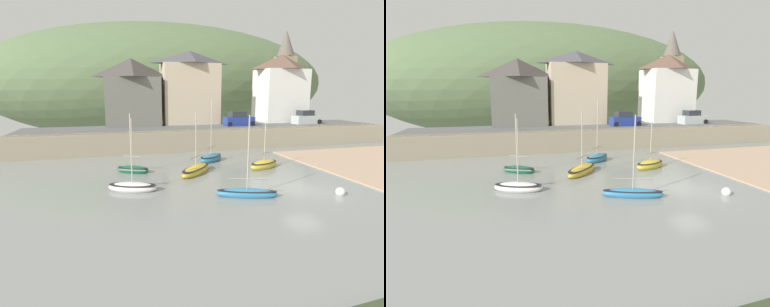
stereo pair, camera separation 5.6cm
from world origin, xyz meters
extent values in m
cube|color=gray|center=(0.00, 0.00, -0.03)|extent=(48.00, 40.00, 0.06)
cube|color=gray|center=(0.00, 17.00, 1.20)|extent=(48.00, 2.40, 2.40)
cube|color=#606060|center=(0.00, 20.70, 2.35)|extent=(48.00, 9.00, 0.10)
ellipsoid|color=#5A7149|center=(-0.49, 55.20, 9.06)|extent=(80.00, 44.00, 25.88)
cube|color=slate|center=(-9.96, 25.20, 5.65)|extent=(7.34, 5.07, 6.49)
pyramid|color=#46413C|center=(-9.96, 25.20, 10.14)|extent=(7.64, 5.37, 2.50)
cube|color=beige|center=(-1.74, 25.20, 6.63)|extent=(8.03, 4.20, 8.47)
pyramid|color=#4C4A50|center=(-1.74, 25.20, 11.74)|extent=(8.33, 4.50, 1.76)
cube|color=white|center=(12.91, 25.20, 6.37)|extent=(6.98, 5.44, 7.95)
pyramid|color=brown|center=(12.91, 25.20, 11.48)|extent=(7.28, 5.74, 2.26)
cube|color=#9C8C69|center=(15.95, 29.20, 7.62)|extent=(2.80, 2.80, 10.45)
cone|color=#665B51|center=(15.95, 29.20, 14.95)|extent=(3.00, 3.00, 4.21)
ellipsoid|color=teal|center=(-3.44, 10.62, 0.27)|extent=(3.36, 2.98, 0.99)
ellipsoid|color=black|center=(-3.44, 10.62, 0.55)|extent=(3.29, 2.92, 0.12)
cylinder|color=#B2A893|center=(-3.44, 10.62, 3.51)|extent=(0.09, 0.09, 5.47)
cylinder|color=gray|center=(-3.44, 10.62, 1.44)|extent=(1.57, 1.19, 0.07)
ellipsoid|color=gold|center=(0.36, 6.64, 0.26)|extent=(3.58, 2.46, 0.96)
ellipsoid|color=black|center=(0.36, 6.64, 0.53)|extent=(3.51, 2.41, 0.12)
cylinder|color=#B2A893|center=(0.36, 6.64, 2.54)|extent=(0.09, 0.09, 3.60)
cylinder|color=gray|center=(0.36, 6.64, 1.42)|extent=(1.43, 0.65, 0.07)
ellipsoid|color=#15593A|center=(-11.43, 8.24, 0.21)|extent=(3.06, 2.35, 0.76)
ellipsoid|color=black|center=(-11.43, 8.24, 0.42)|extent=(3.00, 2.30, 0.12)
cylinder|color=#B2A893|center=(-11.43, 8.24, 2.66)|extent=(0.09, 0.09, 4.14)
cylinder|color=gray|center=(-11.43, 8.24, 1.43)|extent=(1.49, 0.89, 0.07)
ellipsoid|color=teal|center=(-4.63, -0.26, 0.21)|extent=(4.16, 2.22, 0.75)
ellipsoid|color=black|center=(-4.63, -0.26, 0.41)|extent=(4.08, 2.18, 0.12)
cylinder|color=#B2A893|center=(-4.63, -0.26, 3.01)|extent=(0.09, 0.09, 4.85)
cylinder|color=gray|center=(-4.63, -0.26, 1.25)|extent=(2.48, 0.93, 0.07)
ellipsoid|color=white|center=(-11.87, 3.10, 0.22)|extent=(3.73, 2.48, 0.79)
ellipsoid|color=black|center=(-11.87, 3.10, 0.43)|extent=(3.65, 2.43, 0.12)
cylinder|color=#B2A893|center=(-11.87, 3.10, 3.02)|extent=(0.09, 0.09, 4.82)
cylinder|color=gray|center=(-11.87, 3.10, 1.49)|extent=(1.83, 0.74, 0.07)
ellipsoid|color=gold|center=(-6.22, 6.46, 0.25)|extent=(4.02, 4.23, 0.92)
ellipsoid|color=black|center=(-6.22, 6.46, 0.50)|extent=(3.94, 4.15, 0.12)
cylinder|color=#B2A893|center=(-6.22, 6.46, 2.97)|extent=(0.09, 0.09, 4.53)
cylinder|color=gray|center=(-6.22, 6.46, 1.45)|extent=(1.70, 1.86, 0.07)
cube|color=navy|center=(4.02, 20.70, 3.00)|extent=(4.14, 1.80, 1.20)
cube|color=#282D33|center=(3.77, 20.70, 3.95)|extent=(2.14, 1.55, 0.80)
cylinder|color=black|center=(5.67, 21.50, 2.72)|extent=(0.64, 0.22, 0.64)
cylinder|color=black|center=(5.67, 19.90, 2.72)|extent=(0.64, 0.22, 0.64)
cylinder|color=black|center=(2.37, 21.50, 2.72)|extent=(0.64, 0.22, 0.64)
cylinder|color=black|center=(2.37, 19.90, 2.72)|extent=(0.64, 0.22, 0.64)
cube|color=#B3BCBB|center=(14.74, 20.70, 3.00)|extent=(4.22, 2.01, 1.20)
cube|color=#282D33|center=(14.49, 20.70, 3.95)|extent=(2.21, 1.66, 0.80)
cylinder|color=black|center=(16.39, 21.50, 2.72)|extent=(0.64, 0.22, 0.64)
cylinder|color=black|center=(16.39, 19.90, 2.72)|extent=(0.64, 0.22, 0.64)
cylinder|color=black|center=(13.09, 21.50, 2.72)|extent=(0.64, 0.22, 0.64)
cylinder|color=black|center=(13.09, 19.90, 2.72)|extent=(0.64, 0.22, 0.64)
sphere|color=silver|center=(1.70, -1.55, 0.19)|extent=(0.64, 0.64, 0.64)
camera|label=1|loc=(-13.28, -17.93, 6.77)|focal=28.48mm
camera|label=2|loc=(-13.23, -17.94, 6.77)|focal=28.48mm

